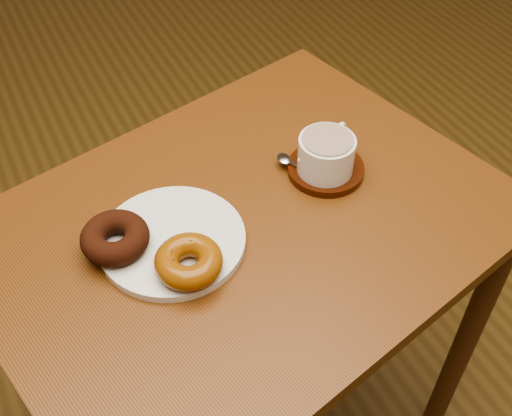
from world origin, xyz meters
name	(u,v)px	position (x,y,z in m)	size (l,w,h in m)	color
ground	(297,406)	(0.00, 0.00, 0.00)	(6.00, 6.00, 0.00)	brown
cafe_table	(246,269)	(-0.14, -0.01, 0.66)	(0.96, 0.80, 0.79)	brown
donut_plate	(172,240)	(-0.27, 0.00, 0.80)	(0.23, 0.23, 0.01)	white
donut_cinnamon	(115,238)	(-0.35, 0.02, 0.82)	(0.11, 0.11, 0.04)	black
donut_caramel	(189,261)	(-0.27, -0.07, 0.82)	(0.12, 0.12, 0.04)	#8B4C0F
saucer	(326,169)	(0.03, 0.03, 0.80)	(0.13, 0.13, 0.01)	#381407
coffee_cup	(327,153)	(0.03, 0.03, 0.84)	(0.12, 0.10, 0.07)	white
teaspoon	(288,161)	(-0.02, 0.07, 0.81)	(0.05, 0.10, 0.01)	silver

